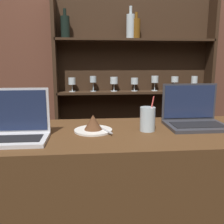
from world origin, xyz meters
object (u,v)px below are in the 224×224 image
object	(u,v)px
laptop_far	(194,117)
water_glass	(148,119)
laptop_near	(13,128)
cake_plate	(93,125)

from	to	relation	value
laptop_far	water_glass	bearing A→B (deg)	-164.28
water_glass	laptop_near	bearing A→B (deg)	-172.05
laptop_near	cake_plate	distance (m)	0.39
cake_plate	laptop_far	bearing A→B (deg)	6.53
laptop_near	laptop_far	world-z (taller)	laptop_near
laptop_near	water_glass	distance (m)	0.67
water_glass	cake_plate	bearing A→B (deg)	176.87
laptop_near	cake_plate	bearing A→B (deg)	16.06
laptop_far	cake_plate	world-z (taller)	laptop_far
laptop_near	laptop_far	xyz separation A→B (m)	(0.96, 0.18, -0.01)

